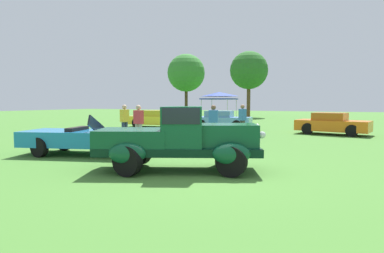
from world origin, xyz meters
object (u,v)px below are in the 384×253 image
(show_car_yellow, at_px, (156,119))
(show_car_skyblue, at_px, (221,120))
(feature_pickup_truck, at_px, (180,138))
(spectator_between_cars, at_px, (242,119))
(neighbor_convertible, at_px, (93,138))
(spectator_by_row, at_px, (139,123))
(spectator_far_side, at_px, (125,121))
(show_car_orange, at_px, (332,124))
(spectator_near_truck, at_px, (213,122))
(canopy_tent_left_field, at_px, (219,95))

(show_car_yellow, distance_m, show_car_skyblue, 4.80)
(feature_pickup_truck, bearing_deg, spectator_between_cars, 96.47)
(neighbor_convertible, xyz_separation_m, spectator_by_row, (-0.38, 3.27, 0.33))
(spectator_between_cars, height_order, spectator_far_side, same)
(show_car_orange, xyz_separation_m, spectator_near_truck, (-4.60, -6.36, 0.32))
(spectator_between_cars, distance_m, canopy_tent_left_field, 12.05)
(show_car_yellow, xyz_separation_m, spectator_near_truck, (7.19, -6.70, 0.31))
(feature_pickup_truck, height_order, spectator_between_cars, feature_pickup_truck)
(spectator_between_cars, xyz_separation_m, spectator_by_row, (-3.32, -4.63, 0.00))
(neighbor_convertible, xyz_separation_m, spectator_far_side, (-1.83, 4.16, 0.33))
(show_car_yellow, relative_size, spectator_by_row, 2.58)
(spectator_near_truck, bearing_deg, spectator_between_cars, 82.11)
(show_car_yellow, distance_m, spectator_far_side, 7.95)
(show_car_orange, bearing_deg, show_car_yellow, 178.38)
(spectator_near_truck, xyz_separation_m, spectator_between_cars, (0.42, 3.02, 0.00))
(show_car_orange, bearing_deg, spectator_by_row, -133.27)
(neighbor_convertible, distance_m, show_car_yellow, 12.48)
(feature_pickup_truck, height_order, neighbor_convertible, feature_pickup_truck)
(show_car_orange, distance_m, spectator_by_row, 10.96)
(spectator_by_row, distance_m, spectator_far_side, 1.70)
(spectator_near_truck, height_order, spectator_by_row, same)
(canopy_tent_left_field, bearing_deg, show_car_skyblue, -67.86)
(feature_pickup_truck, relative_size, spectator_far_side, 2.64)
(spectator_far_side, bearing_deg, spectator_between_cars, 38.12)
(feature_pickup_truck, distance_m, neighbor_convertible, 4.09)
(show_car_yellow, height_order, spectator_between_cars, spectator_between_cars)
(feature_pickup_truck, xyz_separation_m, show_car_skyblue, (-3.88, 13.34, -0.27))
(show_car_skyblue, relative_size, show_car_orange, 1.03)
(show_car_orange, height_order, spectator_far_side, spectator_far_side)
(feature_pickup_truck, distance_m, spectator_between_cars, 8.98)
(spectator_between_cars, relative_size, spectator_by_row, 1.00)
(feature_pickup_truck, xyz_separation_m, show_car_yellow, (-8.62, 12.59, -0.27))
(neighbor_convertible, height_order, show_car_orange, neighbor_convertible)
(spectator_far_side, distance_m, canopy_tent_left_field, 14.50)
(feature_pickup_truck, relative_size, neighbor_convertible, 0.92)
(show_car_skyblue, distance_m, canopy_tent_left_field, 6.99)
(neighbor_convertible, xyz_separation_m, show_car_yellow, (-4.67, 11.58, 0.02))
(spectator_by_row, height_order, spectator_far_side, same)
(canopy_tent_left_field, bearing_deg, spectator_near_truck, -69.98)
(spectator_by_row, relative_size, spectator_far_side, 1.00)
(show_car_orange, relative_size, canopy_tent_left_field, 1.50)
(show_car_skyblue, height_order, spectator_far_side, spectator_far_side)
(neighbor_convertible, distance_m, show_car_orange, 13.31)
(show_car_skyblue, bearing_deg, spectator_near_truck, -71.80)
(spectator_between_cars, bearing_deg, feature_pickup_truck, -83.53)
(spectator_between_cars, bearing_deg, show_car_yellow, 154.23)
(spectator_near_truck, height_order, spectator_far_side, same)
(show_car_yellow, distance_m, spectator_by_row, 9.35)
(spectator_near_truck, height_order, spectator_between_cars, same)
(neighbor_convertible, relative_size, spectator_far_side, 2.88)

